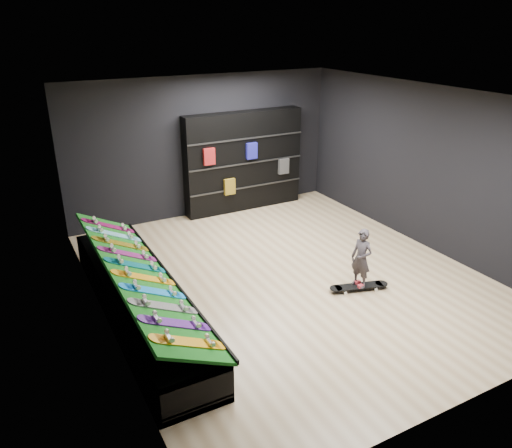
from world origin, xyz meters
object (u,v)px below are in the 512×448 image
back_shelving (244,161)px  display_rack (139,302)px  child (360,269)px  floor_skateboard (359,288)px

back_shelving → display_rack: bearing=-135.8°
back_shelving → child: back_shelving is taller
floor_skateboard → child: size_ratio=1.68×
display_rack → back_shelving: bearing=44.2°
display_rack → back_shelving: 4.84m
child → floor_skateboard: bearing=74.3°
floor_skateboard → child: bearing=-163.3°
floor_skateboard → child: 0.34m
display_rack → back_shelving: back_shelving is taller
display_rack → child: (3.33, -0.93, 0.13)m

